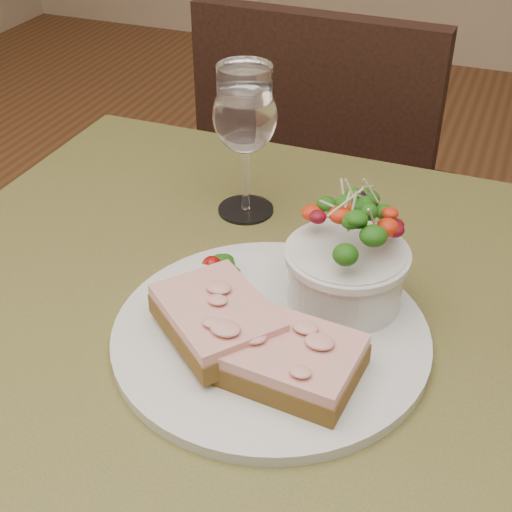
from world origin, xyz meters
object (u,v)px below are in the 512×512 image
at_px(dinner_plate, 271,335).
at_px(sandwich_front, 288,358).
at_px(ramekin, 195,298).
at_px(salad_bowl, 348,252).
at_px(chair_far, 330,272).
at_px(sandwich_back, 217,318).
at_px(wine_glass, 245,120).
at_px(cafe_table, 242,393).

height_order(dinner_plate, sandwich_front, sandwich_front).
height_order(ramekin, salad_bowl, salad_bowl).
xyz_separation_m(chair_far, sandwich_back, (0.09, -0.77, 0.49)).
distance_m(salad_bowl, wine_glass, 0.23).
bearing_deg(cafe_table, sandwich_back, -99.37).
bearing_deg(salad_bowl, wine_glass, 139.10).
bearing_deg(dinner_plate, sandwich_front, -54.49).
relative_size(ramekin, salad_bowl, 0.53).
distance_m(dinner_plate, wine_glass, 0.27).
bearing_deg(wine_glass, salad_bowl, -40.90).
distance_m(sandwich_back, wine_glass, 0.27).
distance_m(dinner_plate, sandwich_front, 0.06).
height_order(dinner_plate, ramekin, ramekin).
bearing_deg(sandwich_back, sandwich_front, 24.74).
height_order(chair_far, ramekin, chair_far).
xyz_separation_m(sandwich_back, salad_bowl, (0.10, 0.10, 0.03)).
relative_size(dinner_plate, sandwich_back, 2.07).
relative_size(cafe_table, wine_glass, 4.57).
bearing_deg(chair_far, dinner_plate, 102.21).
bearing_deg(wine_glass, chair_far, 91.83).
relative_size(cafe_table, salad_bowl, 6.30).
relative_size(dinner_plate, sandwich_front, 2.34).
relative_size(dinner_plate, wine_glass, 1.77).
bearing_deg(dinner_plate, sandwich_back, -146.82).
distance_m(chair_far, sandwich_front, 0.94).
relative_size(ramekin, wine_glass, 0.38).
xyz_separation_m(dinner_plate, salad_bowl, (0.05, 0.07, 0.07)).
distance_m(cafe_table, ramekin, 0.14).
height_order(cafe_table, ramekin, ramekin).
relative_size(chair_far, salad_bowl, 7.09).
height_order(sandwich_front, sandwich_back, sandwich_back).
height_order(sandwich_front, ramekin, ramekin).
bearing_deg(salad_bowl, sandwich_front, -98.49).
xyz_separation_m(chair_far, sandwich_front, (0.17, -0.79, 0.49)).
height_order(chair_far, sandwich_back, chair_far).
xyz_separation_m(sandwich_back, ramekin, (-0.03, 0.02, -0.00)).
bearing_deg(ramekin, sandwich_front, -21.40).
xyz_separation_m(ramekin, wine_glass, (-0.04, 0.22, 0.09)).
height_order(salad_bowl, wine_glass, wine_glass).
bearing_deg(sandwich_front, chair_far, 107.15).
height_order(cafe_table, sandwich_back, sandwich_back).
bearing_deg(ramekin, sandwich_back, -35.29).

